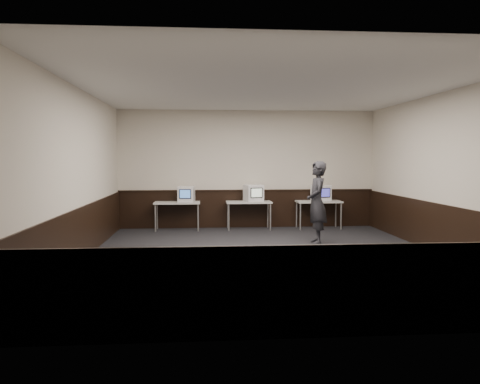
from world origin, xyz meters
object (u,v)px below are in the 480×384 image
(desk_center, at_px, (249,204))
(emac_left, at_px, (186,194))
(person, at_px, (317,203))
(desk_left, at_px, (177,205))
(emac_center, at_px, (253,193))
(desk_right, at_px, (319,203))
(emac_right, at_px, (321,193))

(desk_center, bearing_deg, emac_left, -178.97)
(emac_left, xyz_separation_m, person, (2.95, -2.20, -0.04))
(desk_left, xyz_separation_m, emac_center, (2.03, 0.01, 0.29))
(desk_right, distance_m, emac_left, 3.57)
(desk_right, bearing_deg, desk_center, 180.00)
(desk_left, bearing_deg, desk_right, 0.00)
(desk_right, height_order, person, person)
(desk_center, height_order, desk_right, same)
(emac_left, distance_m, person, 3.68)
(desk_center, relative_size, person, 0.65)
(desk_center, xyz_separation_m, person, (1.30, -2.23, 0.24))
(desk_center, height_order, emac_center, emac_center)
(desk_right, height_order, emac_center, emac_center)
(desk_right, height_order, emac_left, emac_left)
(person, bearing_deg, desk_right, 171.37)
(desk_center, relative_size, emac_right, 2.27)
(emac_center, distance_m, emac_right, 1.84)
(desk_left, xyz_separation_m, desk_center, (1.90, 0.00, 0.00))
(emac_right, bearing_deg, person, -118.95)
(desk_right, bearing_deg, emac_center, 179.73)
(desk_left, xyz_separation_m, desk_right, (3.80, 0.00, 0.00))
(desk_left, height_order, desk_right, same)
(desk_left, xyz_separation_m, person, (3.20, -2.23, 0.24))
(emac_left, xyz_separation_m, emac_center, (1.78, 0.04, 0.01))
(person, bearing_deg, emac_right, 169.92)
(desk_left, distance_m, desk_center, 1.90)
(desk_right, xyz_separation_m, person, (-0.60, -2.23, 0.24))
(person, bearing_deg, emac_center, -145.82)
(desk_left, relative_size, emac_left, 2.46)
(emac_center, xyz_separation_m, emac_right, (1.84, 0.00, -0.01))
(emac_left, height_order, emac_right, emac_right)
(desk_center, relative_size, emac_center, 2.14)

